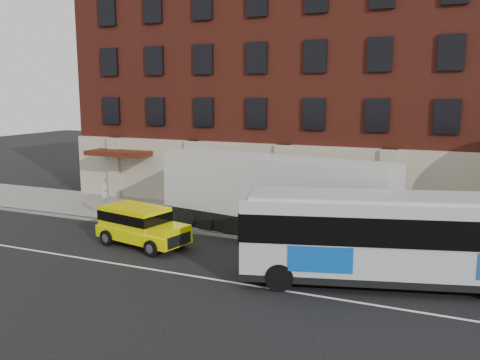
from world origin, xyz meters
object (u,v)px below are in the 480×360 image
at_px(sign_pole, 105,196).
at_px(shipping_container, 273,198).
at_px(yellow_suv, 139,224).
at_px(city_bus, 411,237).

distance_m(sign_pole, shipping_container, 9.67).
bearing_deg(yellow_suv, shipping_container, 35.51).
height_order(sign_pole, shipping_container, shipping_container).
bearing_deg(city_bus, yellow_suv, 178.56).
bearing_deg(sign_pole, city_bus, -11.26).
relative_size(city_bus, shipping_container, 1.04).
xyz_separation_m(yellow_suv, shipping_container, (5.34, 3.81, 0.95)).
relative_size(city_bus, yellow_suv, 2.61).
bearing_deg(sign_pole, yellow_suv, -34.84).
xyz_separation_m(sign_pole, shipping_container, (9.62, 0.83, 0.55)).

